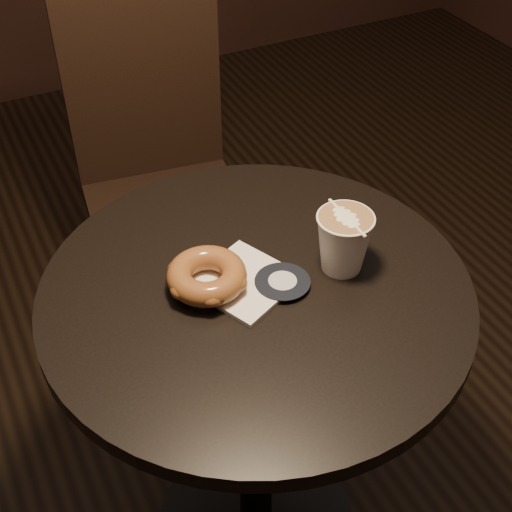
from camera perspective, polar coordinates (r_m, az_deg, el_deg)
name	(u,v)px	position (r m, az deg, el deg)	size (l,w,h in m)	color
cafe_table	(256,367)	(1.29, 0.00, -8.88)	(0.70, 0.70, 0.75)	black
chair	(157,157)	(1.83, -7.96, 7.87)	(0.43, 0.43, 0.97)	black
pastry_bag	(245,282)	(1.14, -0.92, -2.06)	(0.14, 0.14, 0.01)	white
doughnut	(207,276)	(1.12, -3.95, -1.58)	(0.13, 0.13, 0.04)	brown
latte_cup	(343,242)	(1.15, 7.01, 1.08)	(0.09, 0.09, 0.10)	white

